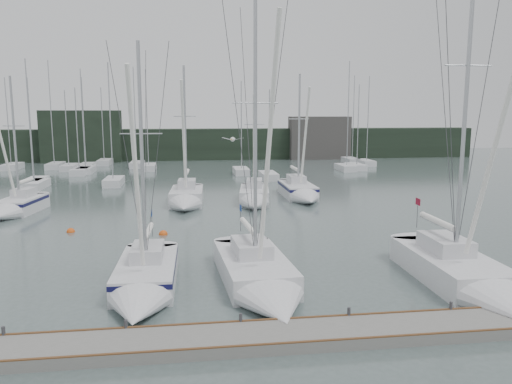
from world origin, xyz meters
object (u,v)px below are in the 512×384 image
Objects in this scene: sailboat_near_right at (474,282)px; sailboat_near_center at (263,283)px; sailboat_mid_b at (186,200)px; buoy_c at (71,232)px; sailboat_mid_c at (254,198)px; buoy_a at (163,235)px; sailboat_near_left at (144,285)px; sailboat_mid_d at (301,193)px; sailboat_mid_a at (15,208)px.

sailboat_near_center is at bearing 173.06° from sailboat_near_right.
sailboat_near_center is 21.04m from sailboat_mid_b.
sailboat_near_center is at bearing -50.13° from buoy_c.
sailboat_mid_c is 15.47m from buoy_c.
sailboat_near_center is 0.84× the size of sailboat_near_right.
sailboat_near_right reaches higher than sailboat_near_center.
buoy_a is at bearing -14.12° from buoy_c.
sailboat_near_right is at bearing -6.19° from sailboat_near_left.
sailboat_mid_c is at bearing 70.89° from sailboat_near_left.
sailboat_mid_d is (10.26, 2.25, -0.01)m from sailboat_mid_b.
sailboat_near_center is 16.84m from buoy_c.
sailboat_mid_c is 20.71× the size of buoy_c.
sailboat_near_left is at bearing -91.91° from sailboat_mid_b.
sailboat_near_left is 10.91m from buoy_a.
sailboat_mid_b is at bearing 86.11° from sailboat_near_left.
buoy_c is (5.44, -6.26, -0.58)m from sailboat_mid_a.
buoy_a reaches higher than buoy_c.
sailboat_near_right is 1.34× the size of sailboat_mid_b.
sailboat_mid_a is at bearing 145.90° from buoy_a.
sailboat_mid_a is at bearing 131.01° from buoy_c.
sailboat_near_right is 29.13× the size of buoy_a.
sailboat_near_right reaches higher than sailboat_mid_d.
buoy_a is (-1.45, -9.37, -0.61)m from sailboat_mid_b.
buoy_c is (-13.23, -7.99, -0.58)m from sailboat_mid_c.
buoy_c is (-7.49, -7.85, -0.61)m from sailboat_mid_b.
buoy_a is 1.05× the size of buoy_c.
sailboat_near_center is 24.58× the size of buoy_a.
sailboat_mid_c is 19.64× the size of buoy_a.
buoy_a is (-7.19, -9.51, -0.58)m from sailboat_mid_c.
sailboat_mid_d is at bearing 44.79° from buoy_a.
sailboat_near_center is 1.17× the size of sailboat_mid_d.
sailboat_mid_d is at bearing 62.98° from sailboat_near_left.
sailboat_mid_c is at bearing 52.92° from buoy_a.
sailboat_mid_a is 20.83× the size of buoy_c.
buoy_c is at bearing -130.57° from sailboat_mid_b.
sailboat_near_left is 0.70× the size of sailboat_near_right.
sailboat_mid_d is 21.09× the size of buoy_a.
sailboat_near_left is 21.76m from sailboat_mid_a.
sailboat_near_center reaches higher than sailboat_mid_b.
buoy_a is at bearing 108.89° from sailboat_near_center.
sailboat_mid_a is 13.89m from buoy_a.
sailboat_near_right is 23.14m from sailboat_mid_c.
sailboat_mid_b reaches higher than sailboat_mid_d.
sailboat_mid_c reaches higher than buoy_c.
sailboat_near_center is 1.24× the size of sailboat_mid_a.
sailboat_mid_c is (-6.52, 22.20, -0.00)m from sailboat_near_right.
sailboat_mid_b is at bearing -167.37° from sailboat_mid_d.
sailboat_mid_a is at bearing -166.74° from sailboat_mid_c.
sailboat_near_center reaches higher than sailboat_near_left.
sailboat_mid_a is 13.03m from sailboat_mid_b.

